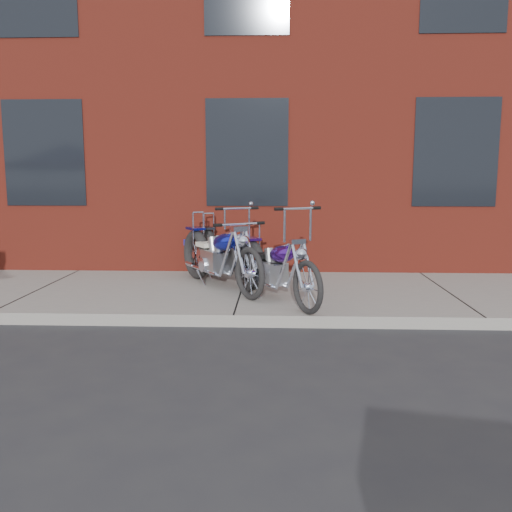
{
  "coord_description": "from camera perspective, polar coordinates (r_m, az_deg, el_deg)",
  "views": [
    {
      "loc": [
        0.53,
        -6.33,
        1.82
      ],
      "look_at": [
        0.24,
        0.8,
        0.76
      ],
      "focal_mm": 38.0,
      "sensor_mm": 36.0,
      "label": 1
    }
  ],
  "objects": [
    {
      "name": "ground",
      "position": [
        6.6,
        -2.39,
        -7.52
      ],
      "size": [
        120.0,
        120.0,
        0.0
      ],
      "primitive_type": "plane",
      "color": "#303031",
      "rests_on": "ground"
    },
    {
      "name": "sidewalk",
      "position": [
        8.04,
        -1.52,
        -4.06
      ],
      "size": [
        22.0,
        3.0,
        0.15
      ],
      "primitive_type": "cube",
      "color": "gray",
      "rests_on": "ground"
    },
    {
      "name": "chopper_third",
      "position": [
        8.56,
        -3.5,
        0.15
      ],
      "size": [
        1.13,
        2.21,
        1.21
      ],
      "rotation": [
        0.0,
        0.0,
        -1.13
      ],
      "color": "black",
      "rests_on": "sidewalk"
    },
    {
      "name": "building_brick",
      "position": [
        14.5,
        0.19,
        17.12
      ],
      "size": [
        22.0,
        10.0,
        8.0
      ],
      "primitive_type": "cube",
      "color": "maroon",
      "rests_on": "ground"
    },
    {
      "name": "chopper_blue",
      "position": [
        8.1,
        -3.95,
        -0.19
      ],
      "size": [
        1.45,
        2.17,
        1.09
      ],
      "rotation": [
        0.0,
        0.0,
        -1.0
      ],
      "color": "black",
      "rests_on": "sidewalk"
    },
    {
      "name": "chopper_purple",
      "position": [
        7.3,
        2.03,
        -1.42
      ],
      "size": [
        1.15,
        2.09,
        1.29
      ],
      "rotation": [
        0.0,
        0.0,
        -1.09
      ],
      "color": "black",
      "rests_on": "sidewalk"
    }
  ]
}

